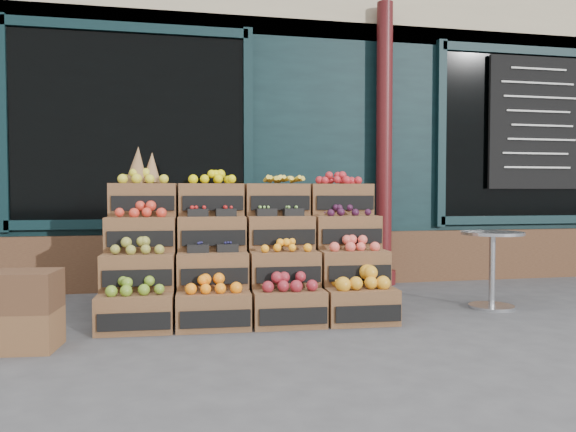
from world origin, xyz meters
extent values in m
plane|color=#454548|center=(0.00, 0.00, 0.00)|extent=(60.00, 60.00, 0.00)
cube|color=black|center=(0.00, 5.20, 2.40)|extent=(12.00, 6.00, 4.80)
cube|color=black|center=(0.00, 2.25, 1.50)|extent=(12.00, 0.12, 3.00)
cube|color=#4D311F|center=(0.00, 2.18, 0.30)|extent=(12.00, 0.18, 0.60)
cube|color=black|center=(-1.60, 2.18, 1.75)|extent=(2.40, 0.06, 2.00)
cube|color=black|center=(3.20, 2.18, 1.75)|extent=(2.40, 0.06, 2.00)
cylinder|color=#471012|center=(1.20, 2.05, 1.60)|extent=(0.18, 0.18, 3.20)
cube|color=black|center=(3.20, 2.10, 1.90)|extent=(1.30, 0.04, 1.60)
cube|color=brown|center=(-1.45, 0.37, 0.14)|extent=(0.58, 0.42, 0.28)
cube|color=black|center=(-1.46, 0.16, 0.11)|extent=(0.52, 0.04, 0.13)
cube|color=olive|center=(-1.45, 0.37, 0.33)|extent=(0.47, 0.32, 0.10)
cube|color=brown|center=(-0.87, 0.34, 0.14)|extent=(0.58, 0.42, 0.28)
cube|color=black|center=(-0.88, 0.13, 0.11)|extent=(0.52, 0.04, 0.13)
cube|color=orange|center=(-0.87, 0.34, 0.33)|extent=(0.47, 0.32, 0.10)
cube|color=brown|center=(-0.28, 0.31, 0.14)|extent=(0.58, 0.42, 0.28)
cube|color=black|center=(-0.29, 0.10, 0.11)|extent=(0.52, 0.04, 0.13)
cube|color=maroon|center=(-0.28, 0.31, 0.34)|extent=(0.47, 0.32, 0.11)
cube|color=brown|center=(0.31, 0.28, 0.14)|extent=(0.58, 0.42, 0.28)
cube|color=black|center=(0.30, 0.07, 0.11)|extent=(0.52, 0.04, 0.13)
cube|color=orange|center=(0.31, 0.28, 0.35)|extent=(0.47, 0.32, 0.13)
cube|color=brown|center=(-1.44, 0.61, 0.42)|extent=(0.58, 0.42, 0.28)
cube|color=black|center=(-1.45, 0.40, 0.40)|extent=(0.52, 0.04, 0.13)
cube|color=olive|center=(-1.44, 0.61, 0.61)|extent=(0.47, 0.32, 0.10)
cube|color=brown|center=(-0.85, 0.58, 0.42)|extent=(0.58, 0.42, 0.28)
cube|color=black|center=(-0.86, 0.37, 0.40)|extent=(0.52, 0.04, 0.13)
cube|color=#19173F|center=(-0.85, 0.58, 0.58)|extent=(0.47, 0.32, 0.03)
cube|color=brown|center=(-0.27, 0.55, 0.42)|extent=(0.58, 0.42, 0.28)
cube|color=black|center=(-0.28, 0.34, 0.40)|extent=(0.52, 0.04, 0.13)
cube|color=orange|center=(-0.27, 0.55, 0.60)|extent=(0.47, 0.32, 0.08)
cube|color=brown|center=(0.32, 0.52, 0.42)|extent=(0.58, 0.42, 0.28)
cube|color=black|center=(0.31, 0.31, 0.40)|extent=(0.52, 0.04, 0.13)
cube|color=#E65747|center=(0.32, 0.52, 0.61)|extent=(0.47, 0.32, 0.09)
cube|color=brown|center=(-1.43, 0.85, 0.71)|extent=(0.58, 0.42, 0.28)
cube|color=black|center=(-1.44, 0.64, 0.68)|extent=(0.52, 0.04, 0.13)
cube|color=red|center=(-1.43, 0.85, 0.90)|extent=(0.47, 0.32, 0.10)
cube|color=brown|center=(-0.84, 0.82, 0.71)|extent=(0.58, 0.42, 0.28)
cube|color=black|center=(-0.85, 0.61, 0.68)|extent=(0.52, 0.04, 0.13)
cube|color=#A71716|center=(-0.84, 0.82, 0.87)|extent=(0.47, 0.32, 0.04)
cube|color=brown|center=(-0.26, 0.79, 0.71)|extent=(0.58, 0.42, 0.28)
cube|color=black|center=(-0.27, 0.58, 0.68)|extent=(0.52, 0.04, 0.13)
cube|color=#7AB04D|center=(-0.26, 0.79, 0.86)|extent=(0.47, 0.32, 0.03)
cube|color=brown|center=(0.33, 0.76, 0.71)|extent=(0.58, 0.42, 0.28)
cube|color=black|center=(0.32, 0.55, 0.68)|extent=(0.52, 0.04, 0.13)
cube|color=#34112A|center=(0.33, 0.76, 0.88)|extent=(0.47, 0.32, 0.07)
cube|color=brown|center=(-1.42, 1.09, 0.99)|extent=(0.58, 0.42, 0.28)
cube|color=black|center=(-1.43, 0.88, 0.96)|extent=(0.52, 0.04, 0.13)
cube|color=gold|center=(-1.42, 1.09, 1.18)|extent=(0.47, 0.32, 0.10)
cube|color=brown|center=(-0.83, 1.06, 0.99)|extent=(0.58, 0.42, 0.28)
cube|color=black|center=(-0.84, 0.85, 0.96)|extent=(0.52, 0.04, 0.13)
cube|color=yellow|center=(-0.83, 1.06, 1.18)|extent=(0.47, 0.32, 0.09)
cube|color=brown|center=(-0.24, 1.03, 0.99)|extent=(0.58, 0.42, 0.28)
cube|color=black|center=(-0.25, 0.82, 0.96)|extent=(0.52, 0.04, 0.13)
cube|color=yellow|center=(-0.24, 1.03, 1.17)|extent=(0.47, 0.32, 0.09)
cube|color=brown|center=(0.34, 1.00, 0.99)|extent=(0.58, 0.42, 0.28)
cube|color=black|center=(0.33, 0.79, 0.96)|extent=(0.52, 0.04, 0.13)
cube|color=red|center=(0.34, 1.00, 1.17)|extent=(0.47, 0.32, 0.08)
cube|color=#4D311F|center=(-0.56, 0.56, 0.14)|extent=(2.35, 0.51, 0.28)
cube|color=#4D311F|center=(-0.55, 0.80, 0.28)|extent=(2.35, 0.51, 0.57)
cube|color=#4D311F|center=(-0.54, 1.04, 0.42)|extent=(2.35, 0.51, 0.85)
cone|color=olive|center=(-1.47, 1.09, 1.29)|extent=(0.20, 0.20, 0.33)
cone|color=olive|center=(-1.35, 1.13, 1.27)|extent=(0.17, 0.17, 0.28)
cube|color=brown|center=(-2.20, -0.02, 0.13)|extent=(0.56, 0.42, 0.26)
cube|color=#4D311F|center=(-2.20, -0.02, 0.40)|extent=(0.56, 0.42, 0.26)
cylinder|color=silver|center=(1.67, 0.57, 0.01)|extent=(0.41, 0.41, 0.03)
cylinder|color=silver|center=(1.67, 0.57, 0.34)|extent=(0.06, 0.06, 0.67)
cylinder|color=silver|center=(1.67, 0.57, 0.68)|extent=(0.55, 0.55, 0.03)
imported|color=#1B5F25|center=(-1.30, 2.77, 0.95)|extent=(0.71, 0.48, 1.90)
camera|label=1|loc=(-1.18, -4.01, 1.05)|focal=35.00mm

